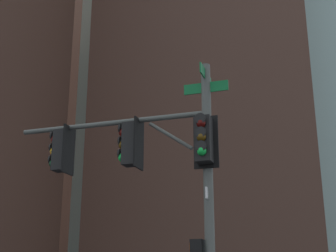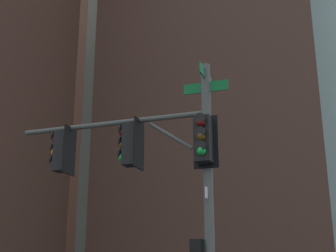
# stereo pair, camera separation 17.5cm
# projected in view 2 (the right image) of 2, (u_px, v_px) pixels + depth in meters

# --- Properties ---
(signal_pole_assembly) EXTENTS (5.15, 1.22, 6.70)m
(signal_pole_assembly) POSITION_uv_depth(u_px,v_px,m) (156.00, 166.00, 11.08)
(signal_pole_assembly) COLOR #4C514C
(signal_pole_assembly) RESTS_ON ground_plane
(building_brick_midblock) EXTENTS (19.16, 14.83, 48.92)m
(building_brick_midblock) POSITION_uv_depth(u_px,v_px,m) (211.00, 55.00, 51.10)
(building_brick_midblock) COLOR #4C3328
(building_brick_midblock) RESTS_ON ground_plane
(building_brick_farside) EXTENTS (19.32, 18.73, 52.88)m
(building_brick_farside) POSITION_uv_depth(u_px,v_px,m) (99.00, 120.00, 76.75)
(building_brick_farside) COLOR brown
(building_brick_farside) RESTS_ON ground_plane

